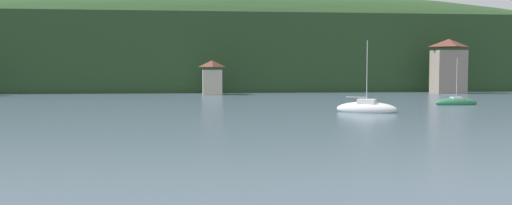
# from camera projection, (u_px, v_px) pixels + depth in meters

# --- Properties ---
(wooded_hillside) EXTENTS (352.00, 61.26, 37.43)m
(wooded_hillside) POSITION_uv_depth(u_px,v_px,m) (213.00, 62.00, 130.50)
(wooded_hillside) COLOR #264223
(wooded_hillside) RESTS_ON ground_plane
(shore_building_westcentral) EXTENTS (3.23, 4.84, 5.59)m
(shore_building_westcentral) POSITION_uv_depth(u_px,v_px,m) (212.00, 78.00, 89.45)
(shore_building_westcentral) COLOR #BCB29E
(shore_building_westcentral) RESTS_ON ground_plane
(shore_building_central) EXTENTS (5.34, 4.08, 9.30)m
(shore_building_central) POSITION_uv_depth(u_px,v_px,m) (448.00, 67.00, 93.60)
(shore_building_central) COLOR gray
(shore_building_central) RESTS_ON ground_plane
(sailboat_far_6) EXTENTS (6.12, 4.52, 7.40)m
(sailboat_far_6) POSITION_uv_depth(u_px,v_px,m) (367.00, 108.00, 53.42)
(sailboat_far_6) COLOR white
(sailboat_far_6) RESTS_ON ground_plane
(sailboat_far_8) EXTENTS (5.08, 1.42, 5.83)m
(sailboat_far_8) POSITION_uv_depth(u_px,v_px,m) (456.00, 102.00, 64.13)
(sailboat_far_8) COLOR #2D754C
(sailboat_far_8) RESTS_ON ground_plane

